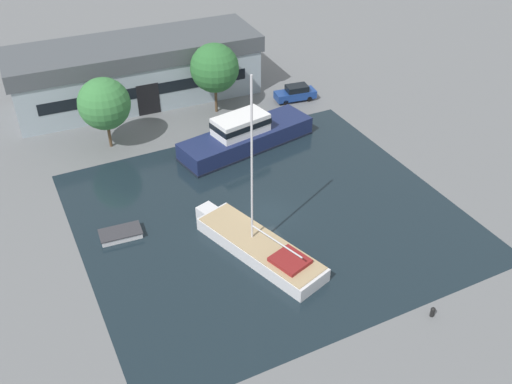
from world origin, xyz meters
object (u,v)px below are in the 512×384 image
object	(u,v)px
motor_cruiser	(245,135)
sailboat_moored	(259,246)
parked_car	(296,93)
quay_tree_near_building	(215,68)
warehouse_building	(137,71)
small_dinghy	(121,234)
quay_tree_by_water	(104,104)

from	to	relation	value
motor_cruiser	sailboat_moored	bearing A→B (deg)	147.68
parked_car	motor_cruiser	bearing A→B (deg)	133.21
quay_tree_near_building	motor_cruiser	distance (m)	9.06
quay_tree_near_building	motor_cruiser	xyz separation A→B (m)	(-0.43, -8.23, -3.76)
warehouse_building	motor_cruiser	size ratio (longest dim) A/B	1.92
warehouse_building	small_dinghy	distance (m)	24.85
parked_car	sailboat_moored	bearing A→B (deg)	152.04
parked_car	quay_tree_near_building	bearing A→B (deg)	88.61
quay_tree_near_building	sailboat_moored	bearing A→B (deg)	-105.35
quay_tree_near_building	quay_tree_by_water	bearing A→B (deg)	-169.71
motor_cruiser	warehouse_building	bearing A→B (deg)	11.55
sailboat_moored	motor_cruiser	xyz separation A→B (m)	(5.84, 14.62, 0.62)
warehouse_building	small_dinghy	world-z (taller)	warehouse_building
warehouse_building	quay_tree_by_water	bearing A→B (deg)	-119.96
quay_tree_near_building	quay_tree_by_water	xyz separation A→B (m)	(-12.23, -2.22, -0.42)
quay_tree_by_water	sailboat_moored	size ratio (longest dim) A/B	0.50
warehouse_building	parked_car	size ratio (longest dim) A/B	5.74
parked_car	quay_tree_by_water	bearing A→B (deg)	99.76
parked_car	small_dinghy	xyz separation A→B (m)	(-24.20, -14.87, -0.60)
warehouse_building	sailboat_moored	xyz separation A→B (m)	(0.25, -29.64, -2.71)
warehouse_building	parked_car	xyz separation A→B (m)	(15.59, -8.23, -2.50)
parked_car	small_dinghy	bearing A→B (deg)	129.25
sailboat_moored	warehouse_building	bearing A→B (deg)	72.65
sailboat_moored	quay_tree_near_building	bearing A→B (deg)	56.82
quay_tree_near_building	small_dinghy	world-z (taller)	quay_tree_near_building
small_dinghy	sailboat_moored	bearing A→B (deg)	-121.73
small_dinghy	warehouse_building	bearing A→B (deg)	-15.74
quay_tree_by_water	small_dinghy	bearing A→B (deg)	-101.60
quay_tree_by_water	small_dinghy	distance (m)	15.03
warehouse_building	small_dinghy	bearing A→B (deg)	-108.00
quay_tree_by_water	small_dinghy	world-z (taller)	quay_tree_by_water
parked_car	sailboat_moored	size ratio (longest dim) A/B	0.33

